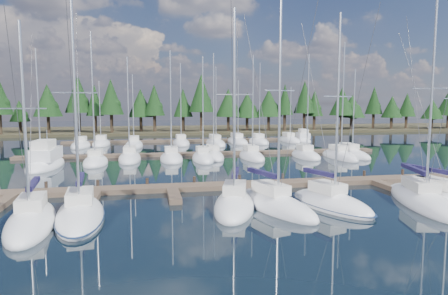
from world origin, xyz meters
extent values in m
plane|color=black|center=(0.00, 30.00, 0.00)|extent=(260.00, 260.00, 0.00)
cube|color=#332E1C|center=(0.00, 90.00, 0.30)|extent=(220.00, 30.00, 0.60)
cube|color=brown|center=(0.00, 18.00, 0.20)|extent=(44.00, 2.00, 0.40)
cube|color=brown|center=(-18.00, 15.00, 0.20)|extent=(0.90, 4.00, 0.40)
cube|color=brown|center=(-12.00, 15.00, 0.20)|extent=(0.90, 4.00, 0.40)
cube|color=brown|center=(-6.00, 15.00, 0.20)|extent=(0.90, 4.00, 0.40)
cube|color=brown|center=(0.00, 15.00, 0.20)|extent=(0.90, 4.00, 0.40)
cube|color=brown|center=(6.00, 15.00, 0.20)|extent=(0.90, 4.00, 0.40)
cube|color=brown|center=(12.00, 15.00, 0.20)|extent=(0.90, 4.00, 0.40)
cylinder|color=#2E2219|center=(-16.00, 19.00, 0.45)|extent=(0.26, 0.26, 0.90)
cylinder|color=#2E2219|center=(-12.00, 19.00, 0.45)|extent=(0.26, 0.26, 0.90)
cylinder|color=#2E2219|center=(-8.00, 19.00, 0.45)|extent=(0.26, 0.26, 0.90)
cylinder|color=#2E2219|center=(-4.00, 19.00, 0.45)|extent=(0.26, 0.26, 0.90)
cylinder|color=#2E2219|center=(0.00, 19.00, 0.45)|extent=(0.26, 0.26, 0.90)
cylinder|color=#2E2219|center=(4.00, 19.00, 0.45)|extent=(0.26, 0.26, 0.90)
cylinder|color=#2E2219|center=(8.00, 19.00, 0.45)|extent=(0.26, 0.26, 0.90)
cylinder|color=#2E2219|center=(12.00, 19.00, 0.45)|extent=(0.26, 0.26, 0.90)
cylinder|color=#2E2219|center=(16.00, 19.00, 0.45)|extent=(0.26, 0.26, 0.90)
cylinder|color=#2E2219|center=(20.00, 19.00, 0.45)|extent=(0.26, 0.26, 0.90)
cube|color=brown|center=(0.00, 40.00, 0.20)|extent=(50.00, 1.80, 0.40)
cube|color=brown|center=(0.00, 60.00, 0.20)|extent=(46.00, 1.80, 0.40)
ellipsoid|color=silver|center=(-14.68, 9.74, 0.15)|extent=(3.63, 8.92, 1.90)
cube|color=beige|center=(-14.73, 10.17, 1.35)|extent=(1.76, 2.93, 0.70)
cylinder|color=silver|center=(-14.63, 9.31, 6.34)|extent=(0.18, 0.18, 10.68)
cylinder|color=silver|center=(-14.85, 11.20, 2.10)|extent=(0.57, 3.80, 0.12)
cube|color=#171336|center=(-14.85, 11.20, 2.25)|extent=(0.78, 3.66, 0.30)
cylinder|color=silver|center=(-14.63, 9.31, 6.87)|extent=(2.35, 0.35, 0.07)
cylinder|color=#3F3F44|center=(-14.41, 7.46, 6.19)|extent=(0.47, 3.73, 10.99)
cylinder|color=#3F3F44|center=(-14.90, 11.59, 6.19)|extent=(0.58, 4.59, 10.99)
ellipsoid|color=silver|center=(-12.11, 10.78, 0.15)|extent=(3.71, 9.14, 1.90)
cube|color=beige|center=(-12.15, 11.22, 1.35)|extent=(1.84, 2.99, 0.70)
cylinder|color=silver|center=(-12.07, 10.34, 7.17)|extent=(0.18, 0.18, 12.35)
cylinder|color=silver|center=(-12.26, 12.28, 2.10)|extent=(0.51, 3.91, 0.12)
cube|color=#171336|center=(-12.26, 12.28, 2.25)|extent=(0.72, 3.76, 0.30)
cylinder|color=silver|center=(-12.07, 10.34, 7.79)|extent=(2.55, 0.32, 0.07)
cylinder|color=#3F3F44|center=(-11.87, 8.43, 7.02)|extent=(0.41, 3.84, 12.66)
cylinder|color=#3F3F44|center=(-12.30, 12.68, 7.02)|extent=(0.50, 4.73, 12.66)
ellipsoid|color=#0B1B3A|center=(-12.11, 10.78, 0.22)|extent=(3.86, 9.51, 0.18)
ellipsoid|color=silver|center=(-2.15, 11.31, 0.15)|extent=(4.81, 8.61, 1.90)
cube|color=beige|center=(-2.03, 11.70, 1.35)|extent=(2.13, 2.92, 0.70)
cylinder|color=silver|center=(-2.26, 10.92, 7.12)|extent=(0.20, 0.20, 12.24)
cylinder|color=silver|center=(-1.77, 12.65, 2.10)|extent=(1.09, 3.50, 0.12)
cube|color=#171336|center=(-1.77, 12.65, 2.25)|extent=(1.27, 3.41, 0.30)
cylinder|color=silver|center=(-2.26, 10.92, 7.73)|extent=(2.35, 0.72, 0.07)
cylinder|color=#3F3F44|center=(-2.73, 9.22, 6.97)|extent=(0.99, 3.43, 12.55)
cylinder|color=#3F3F44|center=(-1.67, 13.01, 6.97)|extent=(1.21, 4.21, 12.55)
ellipsoid|color=silver|center=(0.53, 10.79, 0.15)|extent=(5.02, 9.14, 1.90)
cube|color=beige|center=(0.40, 11.21, 1.35)|extent=(2.18, 3.10, 0.70)
cylinder|color=silver|center=(0.65, 10.37, 7.36)|extent=(0.20, 0.20, 12.71)
cylinder|color=silver|center=(0.10, 12.21, 2.10)|extent=(1.23, 3.73, 0.12)
cube|color=#171336|center=(0.10, 12.21, 2.25)|extent=(1.40, 3.63, 0.30)
cylinder|color=silver|center=(0.65, 10.37, 7.99)|extent=(2.26, 0.74, 0.07)
cylinder|color=#3F3F44|center=(1.20, 8.56, 7.21)|extent=(1.13, 3.65, 13.02)
cylinder|color=#3F3F44|center=(-0.02, 12.59, 7.21)|extent=(1.38, 4.49, 13.02)
ellipsoid|color=silver|center=(4.47, 10.37, 0.15)|extent=(4.87, 7.81, 1.90)
cube|color=beige|center=(4.36, 10.72, 1.35)|extent=(2.16, 2.69, 0.70)
cylinder|color=silver|center=(4.59, 10.02, 7.01)|extent=(0.20, 0.20, 12.03)
cylinder|color=silver|center=(4.09, 11.56, 2.10)|extent=(1.11, 3.10, 0.12)
cube|color=#171336|center=(4.09, 11.56, 2.25)|extent=(1.28, 3.03, 0.30)
cylinder|color=silver|center=(4.59, 10.02, 7.61)|extent=(2.38, 0.83, 0.07)
cylinder|color=#3F3F44|center=(5.07, 8.53, 6.86)|extent=(1.01, 3.03, 12.33)
cylinder|color=#3F3F44|center=(3.99, 11.87, 6.86)|extent=(1.23, 3.73, 12.33)
ellipsoid|color=#0B1B3A|center=(4.47, 10.37, 0.22)|extent=(5.07, 8.12, 0.18)
ellipsoid|color=silver|center=(11.25, 9.88, 0.15)|extent=(5.41, 10.53, 1.90)
cube|color=beige|center=(11.39, 10.37, 1.35)|extent=(2.36, 3.54, 0.70)
cylinder|color=silver|center=(11.12, 9.39, 7.51)|extent=(0.20, 0.20, 13.02)
cylinder|color=silver|center=(11.70, 11.54, 2.10)|extent=(1.28, 4.33, 0.12)
cube|color=#171336|center=(11.70, 11.54, 2.25)|extent=(1.45, 4.20, 0.30)
cylinder|color=silver|center=(11.12, 9.39, 8.16)|extent=(2.50, 0.74, 0.07)
cylinder|color=#3F3F44|center=(10.55, 7.29, 7.36)|extent=(1.18, 4.24, 13.33)
cylinder|color=#3F3F44|center=(11.82, 11.98, 7.36)|extent=(1.44, 5.22, 13.34)
ellipsoid|color=silver|center=(13.01, 10.08, 0.15)|extent=(4.34, 10.30, 1.90)
cube|color=beige|center=(12.91, 10.58, 1.35)|extent=(1.95, 3.40, 0.70)
cylinder|color=silver|center=(12.68, 11.75, 2.10)|extent=(0.96, 4.35, 0.12)
cube|color=#171336|center=(12.68, 11.75, 2.25)|extent=(1.15, 4.19, 0.30)
cylinder|color=#3F3F44|center=(12.60, 12.20, 6.74)|extent=(1.05, 5.24, 12.10)
ellipsoid|color=silver|center=(-20.16, 34.96, 0.15)|extent=(2.60, 8.73, 1.90)
cube|color=beige|center=(-20.16, 35.40, 1.35)|extent=(1.43, 2.79, 0.70)
cylinder|color=silver|center=(-20.16, 34.53, 7.18)|extent=(0.16, 0.16, 12.37)
ellipsoid|color=silver|center=(-14.02, 34.13, 0.15)|extent=(2.77, 7.20, 1.90)
cube|color=beige|center=(-14.02, 34.49, 1.35)|extent=(1.52, 2.30, 0.70)
cylinder|color=silver|center=(-14.02, 33.77, 8.15)|extent=(0.16, 0.16, 14.31)
ellipsoid|color=silver|center=(-10.18, 36.85, 0.15)|extent=(2.76, 9.31, 1.90)
cube|color=beige|center=(-10.18, 37.32, 1.35)|extent=(1.52, 2.98, 0.70)
cylinder|color=silver|center=(-10.18, 36.39, 6.92)|extent=(0.16, 0.16, 11.84)
ellipsoid|color=silver|center=(-4.99, 35.62, 0.15)|extent=(2.82, 7.56, 1.90)
cube|color=beige|center=(-4.99, 36.00, 1.35)|extent=(1.55, 2.42, 0.70)
cylinder|color=silver|center=(-4.99, 35.24, 7.30)|extent=(0.16, 0.16, 12.60)
ellipsoid|color=silver|center=(-1.09, 34.87, 0.15)|extent=(2.52, 7.97, 1.90)
cube|color=beige|center=(-1.09, 35.27, 1.35)|extent=(1.38, 2.55, 0.70)
cylinder|color=silver|center=(-1.09, 34.47, 6.95)|extent=(0.16, 0.16, 11.90)
ellipsoid|color=silver|center=(0.60, 37.00, 0.15)|extent=(2.46, 8.39, 1.90)
cube|color=beige|center=(0.60, 37.41, 1.35)|extent=(1.35, 2.68, 0.70)
cylinder|color=silver|center=(0.60, 36.58, 7.28)|extent=(0.16, 0.16, 12.57)
ellipsoid|color=silver|center=(5.46, 35.51, 0.15)|extent=(2.69, 8.30, 1.90)
cube|color=beige|center=(5.46, 35.93, 1.35)|extent=(1.48, 2.66, 0.70)
cylinder|color=silver|center=(5.46, 35.10, 7.13)|extent=(0.16, 0.16, 12.25)
ellipsoid|color=silver|center=(12.77, 35.00, 0.15)|extent=(2.81, 7.42, 1.90)
cube|color=beige|center=(12.77, 35.37, 1.35)|extent=(1.55, 2.37, 0.70)
cylinder|color=silver|center=(12.77, 34.63, 7.24)|extent=(0.16, 0.16, 12.47)
ellipsoid|color=silver|center=(16.84, 33.45, 0.15)|extent=(2.43, 8.86, 1.90)
cube|color=beige|center=(16.84, 33.89, 1.35)|extent=(1.34, 2.83, 0.70)
cylinder|color=silver|center=(16.84, 33.00, 7.94)|extent=(0.16, 0.16, 13.89)
ellipsoid|color=silver|center=(19.35, 35.17, 0.15)|extent=(2.60, 9.46, 1.90)
cube|color=beige|center=(19.35, 35.64, 1.35)|extent=(1.43, 3.03, 0.70)
cylinder|color=silver|center=(19.35, 34.70, 6.35)|extent=(0.16, 0.16, 10.70)
ellipsoid|color=silver|center=(-18.82, 54.16, 0.15)|extent=(2.89, 8.66, 1.90)
cube|color=beige|center=(-18.82, 54.59, 1.35)|extent=(1.59, 2.77, 0.70)
cylinder|color=silver|center=(-18.82, 53.73, 6.51)|extent=(0.16, 0.16, 11.03)
ellipsoid|color=silver|center=(-15.79, 56.53, 0.15)|extent=(2.92, 8.26, 1.90)
cube|color=beige|center=(-15.79, 56.94, 1.35)|extent=(1.61, 2.64, 0.70)
cylinder|color=silver|center=(-15.79, 56.12, 5.98)|extent=(0.16, 0.16, 9.96)
ellipsoid|color=silver|center=(-10.15, 53.27, 0.15)|extent=(2.89, 10.65, 1.90)
cube|color=beige|center=(-10.15, 53.81, 1.35)|extent=(1.59, 3.41, 0.70)
cylinder|color=silver|center=(-10.15, 52.74, 6.43)|extent=(0.16, 0.16, 10.87)
ellipsoid|color=silver|center=(-2.14, 55.37, 0.15)|extent=(2.88, 8.94, 1.90)
cube|color=beige|center=(-2.14, 55.81, 1.35)|extent=(1.58, 2.86, 0.70)
cylinder|color=silver|center=(-2.14, 54.92, 7.54)|extent=(0.16, 0.16, 13.08)
ellipsoid|color=silver|center=(3.81, 54.06, 0.15)|extent=(2.90, 11.05, 1.90)
cube|color=beige|center=(3.81, 54.62, 1.35)|extent=(1.59, 3.54, 0.70)
cylinder|color=silver|center=(3.81, 53.51, 7.21)|extent=(0.16, 0.16, 12.42)
ellipsoid|color=silver|center=(8.28, 56.40, 0.15)|extent=(2.99, 10.51, 1.90)
cube|color=beige|center=(8.28, 56.92, 1.35)|extent=(1.64, 3.36, 0.70)
cylinder|color=silver|center=(8.28, 55.87, 6.16)|extent=(0.16, 0.16, 10.32)
ellipsoid|color=silver|center=(11.93, 54.97, 0.15)|extent=(2.99, 8.45, 1.90)
cube|color=beige|center=(11.93, 55.40, 1.35)|extent=(1.64, 2.70, 0.70)
cylinder|color=silver|center=(11.93, 54.55, 7.67)|extent=(0.16, 0.16, 13.35)
ellipsoid|color=silver|center=(18.42, 56.71, 0.15)|extent=(2.75, 8.99, 1.90)
cube|color=beige|center=(18.42, 57.16, 1.35)|extent=(1.51, 2.88, 0.70)
cylinder|color=silver|center=(18.42, 56.27, 5.63)|extent=(0.16, 0.16, 9.27)
ellipsoid|color=silver|center=(-19.32, 33.04, 0.10)|extent=(3.72, 10.21, 2.02)
cube|color=silver|center=(-19.32, 33.04, 1.46)|extent=(2.72, 5.64, 1.35)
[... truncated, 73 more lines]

